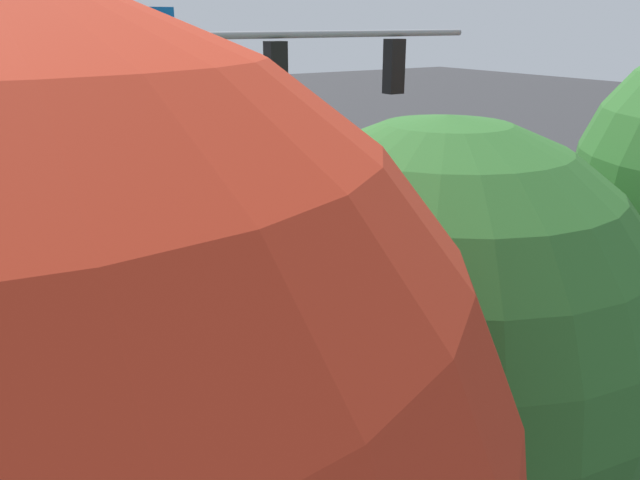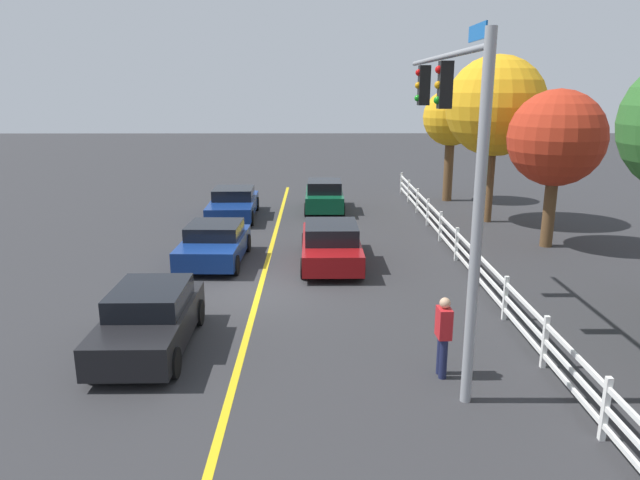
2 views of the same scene
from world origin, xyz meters
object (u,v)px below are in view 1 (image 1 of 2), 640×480
at_px(car_2, 496,188).
at_px(tree_2, 435,339).
at_px(car_0, 619,206).
at_px(car_3, 133,254).
at_px(car_4, 346,219).
at_px(tree_5, 46,477).
at_px(pedestrian, 166,355).
at_px(car_1, 424,255).

height_order(car_2, tree_2, tree_2).
xyz_separation_m(car_0, car_3, (15.08, -4.12, -0.03)).
xyz_separation_m(car_3, car_4, (-6.68, 0.31, -0.04)).
relative_size(car_0, car_4, 1.00).
xyz_separation_m(car_0, tree_5, (19.45, 9.57, 3.84)).
bearing_deg(car_0, pedestrian, -172.24).
distance_m(car_1, pedestrian, 8.09).
relative_size(car_0, tree_2, 0.68).
relative_size(car_1, tree_5, 0.69).
bearing_deg(car_4, car_2, -175.95).
bearing_deg(pedestrian, tree_2, 1.84).
bearing_deg(car_1, tree_2, -131.80).
distance_m(car_2, tree_5, 22.99).
relative_size(car_4, tree_2, 0.68).
bearing_deg(car_0, car_3, 165.04).
relative_size(car_0, car_1, 0.86).
bearing_deg(car_0, tree_5, -153.47).
height_order(car_3, tree_2, tree_2).
bearing_deg(car_1, pedestrian, -165.81).
distance_m(car_3, tree_5, 14.88).
distance_m(car_0, car_3, 15.64).
distance_m(car_0, car_4, 9.22).
bearing_deg(tree_5, tree_2, -161.85).
bearing_deg(pedestrian, car_4, 123.71).
height_order(car_1, car_4, car_1).
relative_size(car_2, pedestrian, 2.81).
bearing_deg(tree_5, car_4, -129.55).
bearing_deg(pedestrian, car_0, 94.63).
bearing_deg(tree_5, pedestrian, -112.03).
xyz_separation_m(car_2, tree_5, (18.04, 13.69, 3.92)).
height_order(car_1, car_3, car_1).
bearing_deg(car_2, tree_5, 35.67).
bearing_deg(car_1, car_2, 29.86).
height_order(car_0, car_1, car_0).
distance_m(car_0, tree_5, 22.01).
bearing_deg(car_3, car_4, 176.73).
distance_m(car_1, tree_5, 14.90).
height_order(car_3, car_4, car_3).
relative_size(car_2, tree_5, 0.70).
height_order(pedestrian, tree_2, tree_2).
xyz_separation_m(car_1, car_3, (6.46, -4.22, 0.01)).
bearing_deg(tree_2, car_0, -152.16).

